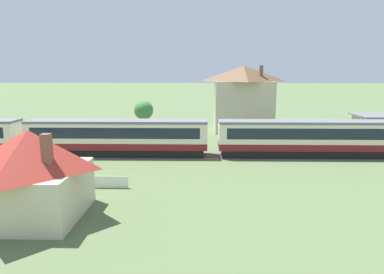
{
  "coord_description": "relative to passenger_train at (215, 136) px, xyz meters",
  "views": [
    {
      "loc": [
        -13.4,
        -40.2,
        9.74
      ],
      "look_at": [
        -14.37,
        1.66,
        1.87
      ],
      "focal_mm": 32.0,
      "sensor_mm": 36.0,
      "label": 1
    }
  ],
  "objects": [
    {
      "name": "ground_plane",
      "position": [
        11.58,
        0.41,
        -2.36
      ],
      "size": [
        600.0,
        600.0,
        0.0
      ],
      "primitive_type": "plane",
      "color": "#566B42"
    },
    {
      "name": "passenger_train",
      "position": [
        0.0,
        0.0,
        0.0
      ],
      "size": [
        89.61,
        3.18,
        4.25
      ],
      "color": "maroon",
      "rests_on": "ground_plane"
    },
    {
      "name": "railway_track",
      "position": [
        -5.13,
        -0.0,
        -2.35
      ],
      "size": [
        144.11,
        3.6,
        0.04
      ],
      "color": "#665B51",
      "rests_on": "ground_plane"
    },
    {
      "name": "station_house_brown_roof",
      "position": [
        5.42,
        18.29,
        3.26
      ],
      "size": [
        10.23,
        8.71,
        10.91
      ],
      "color": "beige",
      "rests_on": "ground_plane"
    },
    {
      "name": "cottage_red_roof",
      "position": [
        -13.14,
        -17.93,
        0.78
      ],
      "size": [
        6.93,
        7.1,
        6.04
      ],
      "color": "beige",
      "rests_on": "ground_plane"
    },
    {
      "name": "yard_tree_0",
      "position": [
        -10.74,
        14.1,
        1.54
      ],
      "size": [
        3.05,
        3.05,
        5.45
      ],
      "color": "brown",
      "rests_on": "ground_plane"
    }
  ]
}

